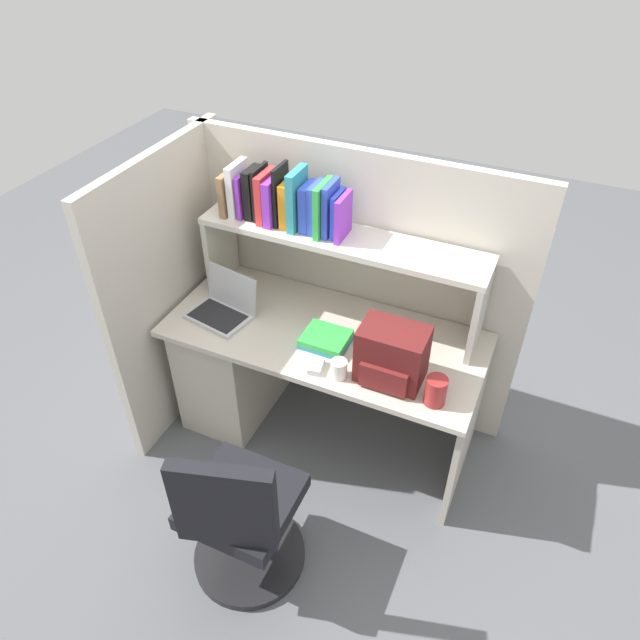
# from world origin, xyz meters

# --- Properties ---
(ground_plane) EXTENTS (8.00, 8.00, 0.00)m
(ground_plane) POSITION_xyz_m (0.00, 0.00, 0.00)
(ground_plane) COLOR #595B60
(desk) EXTENTS (1.60, 0.70, 0.73)m
(desk) POSITION_xyz_m (-0.39, 0.00, 0.40)
(desk) COLOR beige
(desk) RESTS_ON ground_plane
(cubicle_partition_rear) EXTENTS (1.84, 0.05, 1.55)m
(cubicle_partition_rear) POSITION_xyz_m (0.00, 0.38, 0.78)
(cubicle_partition_rear) COLOR #BCB5A8
(cubicle_partition_rear) RESTS_ON ground_plane
(cubicle_partition_left) EXTENTS (0.05, 1.06, 1.55)m
(cubicle_partition_left) POSITION_xyz_m (-0.85, -0.05, 0.78)
(cubicle_partition_left) COLOR #BCB5A8
(cubicle_partition_left) RESTS_ON ground_plane
(overhead_hutch) EXTENTS (1.44, 0.28, 0.45)m
(overhead_hutch) POSITION_xyz_m (0.00, 0.20, 1.08)
(overhead_hutch) COLOR #BCB7AC
(overhead_hutch) RESTS_ON desk
(reference_books_on_shelf) EXTENTS (0.64, 0.19, 0.30)m
(reference_books_on_shelf) POSITION_xyz_m (-0.30, 0.20, 1.30)
(reference_books_on_shelf) COLOR olive
(reference_books_on_shelf) RESTS_ON overhead_hutch
(laptop) EXTENTS (0.35, 0.30, 0.22)m
(laptop) POSITION_xyz_m (-0.53, -0.07, 0.78)
(laptop) COLOR #B7BABF
(laptop) RESTS_ON desk
(backpack) EXTENTS (0.30, 0.23, 0.27)m
(backpack) POSITION_xyz_m (0.40, -0.16, 0.86)
(backpack) COLOR #591919
(backpack) RESTS_ON desk
(computer_mouse) EXTENTS (0.08, 0.11, 0.03)m
(computer_mouse) POSITION_xyz_m (0.07, -0.25, 0.75)
(computer_mouse) COLOR silver
(computer_mouse) RESTS_ON desk
(paper_cup) EXTENTS (0.08, 0.08, 0.09)m
(paper_cup) POSITION_xyz_m (0.19, -0.25, 0.78)
(paper_cup) COLOR white
(paper_cup) RESTS_ON desk
(snack_canister) EXTENTS (0.10, 0.10, 0.14)m
(snack_canister) POSITION_xyz_m (0.63, -0.23, 0.80)
(snack_canister) COLOR maroon
(snack_canister) RESTS_ON desk
(desk_book_stack) EXTENTS (0.22, 0.20, 0.05)m
(desk_book_stack) POSITION_xyz_m (0.04, -0.07, 0.76)
(desk_book_stack) COLOR teal
(desk_book_stack) RESTS_ON desk
(office_chair) EXTENTS (0.52, 0.54, 0.93)m
(office_chair) POSITION_xyz_m (0.02, -0.91, 0.39)
(office_chair) COLOR black
(office_chair) RESTS_ON ground_plane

